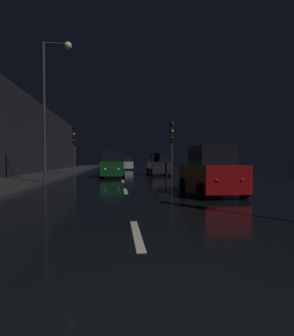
% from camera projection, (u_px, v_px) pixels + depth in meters
% --- Properties ---
extents(ground, '(25.90, 84.00, 0.02)m').
position_uv_depth(ground, '(121.00, 175.00, 26.69)').
color(ground, black).
extents(sidewalk_left, '(4.40, 84.00, 0.15)m').
position_uv_depth(sidewalk_left, '(52.00, 174.00, 25.94)').
color(sidewalk_left, '#28282B').
rests_on(sidewalk_left, ground).
extents(building_facade_left, '(0.80, 63.00, 7.89)m').
position_uv_depth(building_facade_left, '(9.00, 130.00, 22.06)').
color(building_facade_left, black).
rests_on(building_facade_left, ground).
extents(lane_centerline, '(0.16, 28.90, 0.01)m').
position_uv_depth(lane_centerline, '(123.00, 181.00, 18.79)').
color(lane_centerline, beige).
rests_on(lane_centerline, ground).
extents(traffic_light_far_right, '(0.31, 0.46, 4.98)m').
position_uv_depth(traffic_light_far_right, '(172.00, 136.00, 23.65)').
color(traffic_light_far_right, '#38383A').
rests_on(traffic_light_far_right, ground).
extents(traffic_light_far_left, '(0.36, 0.48, 4.88)m').
position_uv_depth(traffic_light_far_left, '(74.00, 138.00, 25.35)').
color(traffic_light_far_left, '#38383A').
rests_on(traffic_light_far_left, ground).
extents(streetlamp_overhead, '(1.70, 0.44, 8.45)m').
position_uv_depth(streetlamp_overhead, '(51.00, 92.00, 15.62)').
color(streetlamp_overhead, '#2D2D30').
rests_on(streetlamp_overhead, ground).
extents(car_approaching_headlights, '(2.03, 4.40, 2.22)m').
position_uv_depth(car_approaching_headlights, '(112.00, 166.00, 22.67)').
color(car_approaching_headlights, '#0F3819').
rests_on(car_approaching_headlights, ground).
extents(car_distant_taillights, '(1.84, 3.99, 2.01)m').
position_uv_depth(car_distant_taillights, '(127.00, 164.00, 41.50)').
color(car_distant_taillights, '#A5A8AD').
rests_on(car_distant_taillights, ground).
extents(car_parked_right_far, '(1.96, 4.25, 2.14)m').
position_uv_depth(car_parked_right_far, '(159.00, 165.00, 26.23)').
color(car_parked_right_far, black).
rests_on(car_parked_right_far, ground).
extents(car_parked_right_near, '(1.94, 4.20, 2.11)m').
position_uv_depth(car_parked_right_near, '(210.00, 172.00, 11.60)').
color(car_parked_right_near, maroon).
rests_on(car_parked_right_near, ground).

